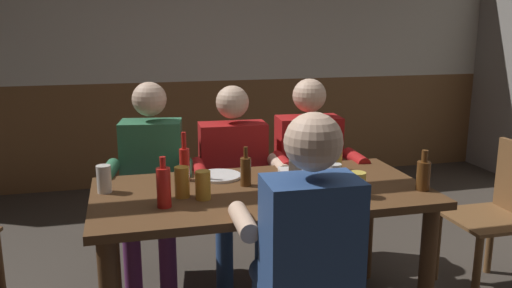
% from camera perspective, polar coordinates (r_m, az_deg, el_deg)
% --- Properties ---
extents(back_wall_upper, '(6.20, 0.12, 1.43)m').
position_cam_1_polar(back_wall_upper, '(5.16, -7.21, 14.71)').
color(back_wall_upper, beige).
extents(back_wall_wainscot, '(6.20, 0.12, 1.00)m').
position_cam_1_polar(back_wall_wainscot, '(5.27, -6.83, 1.39)').
color(back_wall_wainscot, brown).
rests_on(back_wall_wainscot, ground_plane).
extents(dining_table, '(1.67, 0.83, 0.74)m').
position_cam_1_polar(dining_table, '(2.70, 0.64, -7.09)').
color(dining_table, brown).
rests_on(dining_table, ground_plane).
extents(person_0, '(0.54, 0.57, 1.21)m').
position_cam_1_polar(person_0, '(3.22, -11.20, -3.25)').
color(person_0, '#33724C').
rests_on(person_0, ground_plane).
extents(person_1, '(0.57, 0.55, 1.18)m').
position_cam_1_polar(person_1, '(3.28, -2.25, -3.10)').
color(person_1, '#AD1919').
rests_on(person_1, ground_plane).
extents(person_2, '(0.56, 0.54, 1.21)m').
position_cam_1_polar(person_2, '(3.42, 5.95, -2.12)').
color(person_2, '#AD1919').
rests_on(person_2, ground_plane).
extents(person_3, '(0.50, 0.54, 1.25)m').
position_cam_1_polar(person_3, '(2.12, 5.23, -11.44)').
color(person_3, '#2D4C84').
rests_on(person_3, ground_plane).
extents(chair_empty_far_end, '(0.44, 0.44, 0.88)m').
position_cam_1_polar(chair_empty_far_end, '(3.40, 24.82, -6.80)').
color(chair_empty_far_end, brown).
rests_on(chair_empty_far_end, ground_plane).
extents(plate_0, '(0.27, 0.27, 0.01)m').
position_cam_1_polar(plate_0, '(2.99, 4.91, -2.75)').
color(plate_0, white).
rests_on(plate_0, dining_table).
extents(plate_1, '(0.25, 0.25, 0.01)m').
position_cam_1_polar(plate_1, '(2.86, -4.07, -3.46)').
color(plate_1, white).
rests_on(plate_1, dining_table).
extents(bottle_0, '(0.05, 0.05, 0.26)m').
position_cam_1_polar(bottle_0, '(2.81, -7.71, -1.97)').
color(bottle_0, red).
rests_on(bottle_0, dining_table).
extents(bottle_1, '(0.06, 0.06, 0.24)m').
position_cam_1_polar(bottle_1, '(2.42, -9.92, -4.53)').
color(bottle_1, red).
rests_on(bottle_1, dining_table).
extents(bottle_2, '(0.07, 0.07, 0.20)m').
position_cam_1_polar(bottle_2, '(2.75, 17.59, -3.13)').
color(bottle_2, '#593314').
rests_on(bottle_2, dining_table).
extents(bottle_3, '(0.06, 0.06, 0.20)m').
position_cam_1_polar(bottle_3, '(2.70, -1.12, -2.91)').
color(bottle_3, '#593314').
rests_on(bottle_3, dining_table).
extents(pint_glass_0, '(0.08, 0.08, 0.12)m').
position_cam_1_polar(pint_glass_0, '(2.58, 10.83, -4.31)').
color(pint_glass_0, '#E5C64C').
rests_on(pint_glass_0, dining_table).
extents(pint_glass_1, '(0.07, 0.07, 0.15)m').
position_cam_1_polar(pint_glass_1, '(2.65, 4.25, -3.30)').
color(pint_glass_1, white).
rests_on(pint_glass_1, dining_table).
extents(pint_glass_2, '(0.07, 0.07, 0.14)m').
position_cam_1_polar(pint_glass_2, '(2.70, -16.05, -3.64)').
color(pint_glass_2, white).
rests_on(pint_glass_2, dining_table).
extents(pint_glass_3, '(0.07, 0.07, 0.15)m').
position_cam_1_polar(pint_glass_3, '(2.55, -7.97, -4.08)').
color(pint_glass_3, gold).
rests_on(pint_glass_3, dining_table).
extents(pint_glass_4, '(0.07, 0.07, 0.16)m').
position_cam_1_polar(pint_glass_4, '(2.58, 8.38, -3.81)').
color(pint_glass_4, white).
rests_on(pint_glass_4, dining_table).
extents(pint_glass_5, '(0.07, 0.07, 0.14)m').
position_cam_1_polar(pint_glass_5, '(2.51, -5.73, -4.44)').
color(pint_glass_5, gold).
rests_on(pint_glass_5, dining_table).
extents(pint_glass_6, '(0.08, 0.08, 0.12)m').
position_cam_1_polar(pint_glass_6, '(3.01, 8.48, -1.74)').
color(pint_glass_6, '#E5C64C').
rests_on(pint_glass_6, dining_table).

